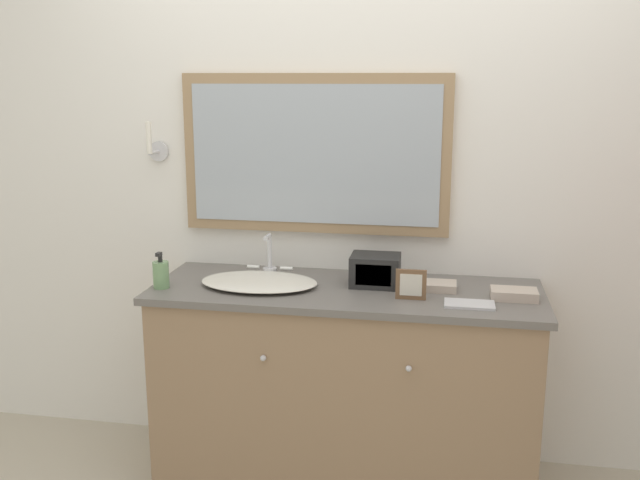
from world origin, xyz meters
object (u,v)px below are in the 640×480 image
Objects in this scene: appliance_box at (375,270)px; picture_frame at (411,285)px; soap_bottle at (161,274)px; sink_basin at (260,281)px.

picture_frame is at bearing -46.58° from appliance_box.
soap_bottle is 0.89m from appliance_box.
soap_bottle is at bearing -167.30° from appliance_box.
sink_basin is 4.06× the size of picture_frame.
soap_bottle is at bearing -178.42° from picture_frame.
appliance_box is 1.68× the size of picture_frame.
appliance_box is at bearing 10.37° from sink_basin.
appliance_box reaches higher than picture_frame.
picture_frame is (1.02, 0.03, 0.00)m from soap_bottle.
soap_bottle is at bearing -164.53° from sink_basin.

